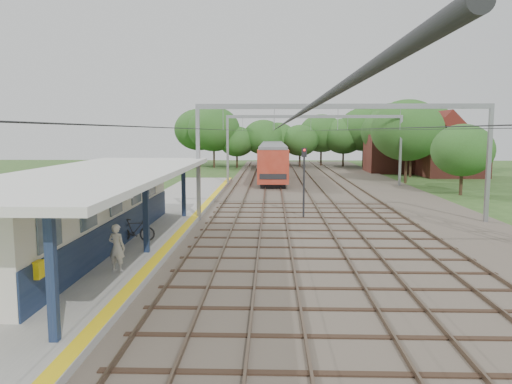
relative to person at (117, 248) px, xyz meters
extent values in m
plane|color=#2D4C1E|center=(6.24, -3.05, -1.23)|extent=(160.00, 160.00, 0.00)
cube|color=#473D33|center=(10.24, 26.95, -1.18)|extent=(18.00, 90.00, 0.10)
cube|color=gray|center=(-1.26, 10.95, -1.05)|extent=(5.00, 52.00, 0.35)
cube|color=yellow|center=(0.99, 10.95, -0.87)|extent=(0.45, 52.00, 0.01)
cube|color=beige|center=(-2.66, 3.95, 0.82)|extent=(3.20, 18.00, 3.40)
cube|color=#13213E|center=(-1.04, 3.95, -0.18)|extent=(0.06, 18.00, 1.40)
cube|color=slate|center=(-1.03, 3.95, 1.32)|extent=(0.05, 16.00, 1.30)
cube|color=yellow|center=(-0.94, -4.05, 0.32)|extent=(0.18, 0.38, 0.50)
cube|color=#13213E|center=(0.34, -6.05, 0.72)|extent=(0.22, 0.22, 3.20)
cube|color=#13213E|center=(0.34, 2.95, 0.72)|extent=(0.22, 0.22, 3.20)
cube|color=#13213E|center=(0.34, 11.95, 0.72)|extent=(0.22, 0.22, 3.20)
cube|color=silver|center=(-1.56, 2.95, 2.44)|extent=(6.40, 20.00, 0.24)
cube|color=white|center=(0.24, 0.95, 1.77)|extent=(0.06, 0.85, 0.26)
cube|color=brown|center=(2.02, 26.95, -1.05)|extent=(0.07, 88.00, 0.15)
cube|color=brown|center=(3.46, 26.95, -1.05)|extent=(0.07, 88.00, 0.15)
cube|color=brown|center=(5.02, 26.95, -1.05)|extent=(0.07, 88.00, 0.15)
cube|color=brown|center=(6.46, 26.95, -1.05)|extent=(0.07, 88.00, 0.15)
cube|color=brown|center=(8.72, 26.95, -1.05)|extent=(0.07, 88.00, 0.15)
cube|color=brown|center=(10.16, 26.95, -1.05)|extent=(0.07, 88.00, 0.15)
cube|color=brown|center=(12.32, 26.95, -1.05)|extent=(0.07, 88.00, 0.15)
cube|color=brown|center=(13.76, 26.95, -1.05)|extent=(0.07, 88.00, 0.15)
cube|color=gray|center=(1.24, 11.95, 2.27)|extent=(0.22, 0.22, 7.00)
cube|color=gray|center=(18.24, 11.95, 2.27)|extent=(0.22, 0.22, 7.00)
cube|color=gray|center=(9.74, 11.95, 5.62)|extent=(17.00, 0.20, 0.30)
cube|color=gray|center=(1.24, 31.95, 2.27)|extent=(0.22, 0.22, 7.00)
cube|color=gray|center=(18.24, 31.95, 2.27)|extent=(0.22, 0.22, 7.00)
cube|color=gray|center=(9.74, 31.95, 5.62)|extent=(17.00, 0.20, 0.30)
cylinder|color=black|center=(2.74, 26.95, 4.27)|extent=(0.02, 88.00, 0.02)
cylinder|color=black|center=(5.74, 26.95, 4.27)|extent=(0.02, 88.00, 0.02)
cylinder|color=black|center=(9.44, 26.95, 4.27)|extent=(0.02, 88.00, 0.02)
cylinder|color=black|center=(13.04, 26.95, 4.27)|extent=(0.02, 88.00, 0.02)
cylinder|color=#382619|center=(-3.76, 57.95, 0.21)|extent=(0.28, 0.28, 2.88)
ellipsoid|color=#284C1B|center=(-3.76, 57.95, 3.73)|extent=(6.72, 6.72, 5.76)
cylinder|color=#382619|center=(2.24, 59.95, 0.03)|extent=(0.28, 0.28, 2.52)
ellipsoid|color=#284C1B|center=(2.24, 59.95, 3.11)|extent=(5.88, 5.88, 5.04)
cylinder|color=#382619|center=(8.24, 56.95, 0.39)|extent=(0.28, 0.28, 3.24)
ellipsoid|color=#284C1B|center=(8.24, 56.95, 4.35)|extent=(7.56, 7.56, 6.48)
cylinder|color=#382619|center=(14.24, 58.95, 0.12)|extent=(0.28, 0.28, 2.70)
ellipsoid|color=#284C1B|center=(14.24, 58.95, 3.42)|extent=(6.30, 6.30, 5.40)
cylinder|color=#382619|center=(20.74, 34.95, 0.03)|extent=(0.28, 0.28, 2.52)
ellipsoid|color=#284C1B|center=(20.74, 34.95, 3.11)|extent=(5.88, 5.88, 5.04)
cylinder|color=#382619|center=(21.24, 50.95, 0.21)|extent=(0.28, 0.28, 2.88)
ellipsoid|color=#284C1B|center=(21.24, 50.95, 3.73)|extent=(6.72, 6.72, 5.76)
cube|color=brown|center=(27.24, 42.95, 1.02)|extent=(7.00, 6.00, 4.50)
cube|color=maroon|center=(27.24, 42.95, 4.17)|extent=(4.99, 6.12, 4.99)
cube|color=brown|center=(22.24, 48.95, 1.27)|extent=(8.00, 6.00, 5.00)
cube|color=maroon|center=(22.24, 48.95, 4.67)|extent=(5.52, 6.12, 5.52)
imported|color=beige|center=(0.00, 0.00, 0.00)|extent=(0.73, 0.57, 1.75)
imported|color=black|center=(-0.68, 4.83, -0.33)|extent=(1.87, 0.88, 1.08)
cube|color=black|center=(5.74, 37.07, -0.91)|extent=(2.34, 16.71, 0.44)
cube|color=#A32A18|center=(5.74, 37.07, 0.92)|extent=(2.93, 18.17, 3.18)
cube|color=black|center=(5.74, 37.07, 1.25)|extent=(2.97, 16.71, 0.91)
cube|color=slate|center=(5.74, 37.07, 2.63)|extent=(2.69, 18.17, 0.28)
cube|color=black|center=(5.74, 55.83, -0.91)|extent=(2.34, 16.71, 0.44)
cube|color=#A32A18|center=(5.74, 55.83, 0.92)|extent=(2.93, 18.17, 3.18)
cube|color=black|center=(5.74, 55.83, 1.25)|extent=(2.97, 16.71, 0.91)
cube|color=slate|center=(5.74, 55.83, 2.63)|extent=(2.69, 18.17, 0.28)
cylinder|color=black|center=(7.59, 13.22, 0.78)|extent=(0.14, 0.14, 4.02)
cube|color=black|center=(7.59, 13.22, 2.89)|extent=(0.33, 0.23, 0.55)
sphere|color=red|center=(7.59, 13.12, 3.04)|extent=(0.14, 0.14, 0.14)
camera|label=1|loc=(5.58, -17.47, 4.17)|focal=35.00mm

